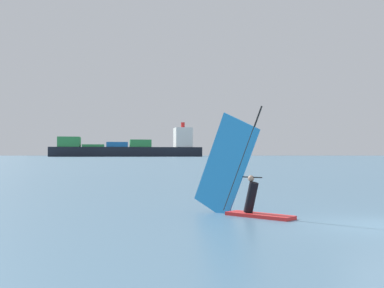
# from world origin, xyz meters

# --- Properties ---
(ground_plane) EXTENTS (4000.00, 4000.00, 0.00)m
(ground_plane) POSITION_xyz_m (0.00, 0.00, 0.00)
(ground_plane) COLOR #476B84
(windsurfer) EXTENTS (2.83, 3.53, 4.04)m
(windsurfer) POSITION_xyz_m (-3.40, 3.25, 1.01)
(windsurfer) COLOR red
(windsurfer) RESTS_ON ground_plane
(cargo_ship) EXTENTS (158.38, 30.45, 36.99)m
(cargo_ship) POSITION_xyz_m (23.96, 477.57, 9.16)
(cargo_ship) COLOR black
(cargo_ship) RESTS_ON ground_plane
(distant_headland) EXTENTS (1001.91, 313.80, 52.24)m
(distant_headland) POSITION_xyz_m (318.17, 1214.02, 26.12)
(distant_headland) COLOR #4C564C
(distant_headland) RESTS_ON ground_plane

